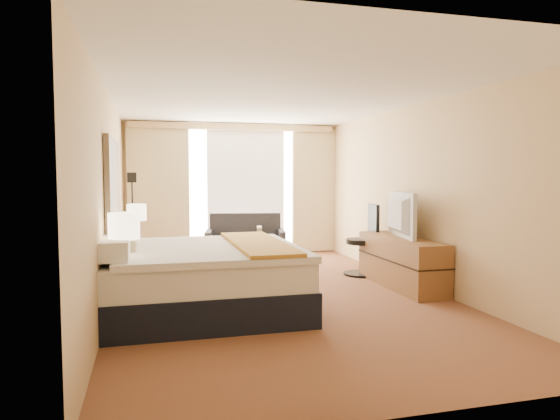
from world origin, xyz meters
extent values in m
cube|color=#5C271A|center=(0.00, 0.00, 0.00)|extent=(4.20, 7.00, 0.02)
cube|color=white|center=(0.00, 0.00, 2.60)|extent=(4.20, 7.00, 0.02)
cube|color=#DFBD88|center=(0.00, 3.50, 1.30)|extent=(4.20, 0.02, 2.60)
cube|color=#DFBD88|center=(0.00, -3.50, 1.30)|extent=(4.20, 0.02, 2.60)
cube|color=#DFBD88|center=(-2.10, 0.00, 1.30)|extent=(0.02, 7.00, 2.60)
cube|color=#DFBD88|center=(2.10, 0.00, 1.30)|extent=(0.02, 7.00, 2.60)
cube|color=black|center=(-2.06, 0.20, 1.28)|extent=(0.06, 1.85, 1.50)
cube|color=brown|center=(-1.87, -1.05, 0.28)|extent=(0.45, 0.52, 0.55)
cube|color=brown|center=(-1.87, 1.45, 0.28)|extent=(0.45, 0.52, 0.55)
cube|color=brown|center=(1.83, 0.00, 0.35)|extent=(0.50, 1.80, 0.70)
cube|color=white|center=(0.25, 3.47, 1.32)|extent=(2.30, 0.02, 2.30)
cube|color=#CCB48F|center=(-1.45, 3.38, 1.27)|extent=(1.15, 0.09, 2.50)
cube|color=#CCB48F|center=(1.65, 3.38, 1.27)|extent=(0.90, 0.09, 2.50)
cube|color=white|center=(0.25, 3.43, 1.27)|extent=(1.55, 0.04, 2.50)
cube|color=#DFBD88|center=(0.00, 3.34, 2.52)|extent=(4.00, 0.16, 0.12)
cube|color=black|center=(-1.05, -0.59, 0.19)|extent=(2.24, 2.03, 0.37)
cube|color=white|center=(-1.05, -0.59, 0.53)|extent=(2.19, 1.97, 0.32)
cube|color=white|center=(-0.96, -0.59, 0.72)|extent=(2.05, 2.05, 0.07)
cube|color=gold|center=(-0.39, -0.59, 0.77)|extent=(0.59, 2.05, 0.04)
cube|color=white|center=(-1.98, -1.08, 0.85)|extent=(0.30, 0.83, 0.19)
cube|color=white|center=(-1.98, -0.10, 0.85)|extent=(0.30, 0.83, 0.19)
cube|color=beige|center=(-1.83, -0.59, 0.90)|extent=(0.11, 0.45, 0.38)
cube|color=#5C1A1B|center=(0.04, 2.45, 0.13)|extent=(1.53, 1.01, 0.25)
cube|color=#313036|center=(0.03, 2.40, 0.33)|extent=(1.40, 0.84, 0.16)
cube|color=#313036|center=(0.10, 2.75, 0.60)|extent=(1.31, 0.38, 0.55)
cube|color=#313036|center=(-0.60, 2.57, 0.36)|extent=(0.24, 0.76, 0.45)
cube|color=#313036|center=(0.69, 2.33, 0.36)|extent=(0.24, 0.76, 0.45)
cube|color=beige|center=(0.28, 2.35, 0.50)|extent=(0.15, 0.36, 0.32)
cube|color=black|center=(-1.90, 2.39, 0.01)|extent=(0.21, 0.21, 0.02)
cylinder|color=black|center=(-1.90, 2.39, 0.75)|extent=(0.03, 0.03, 1.45)
cube|color=black|center=(-1.90, 2.39, 1.55)|extent=(0.15, 0.15, 0.17)
cylinder|color=black|center=(1.62, 0.91, 0.02)|extent=(0.55, 0.55, 0.03)
cylinder|color=black|center=(1.62, 0.91, 0.28)|extent=(0.07, 0.07, 0.49)
cylinder|color=black|center=(1.62, 0.91, 0.54)|extent=(0.48, 0.48, 0.08)
cube|color=black|center=(1.81, 0.88, 0.85)|extent=(0.11, 0.44, 0.55)
cube|color=black|center=(-1.88, -1.11, 0.57)|extent=(0.11, 0.11, 0.04)
cylinder|color=black|center=(-1.88, -1.11, 0.79)|extent=(0.03, 0.03, 0.39)
cylinder|color=#FCE5BD|center=(-1.88, -1.11, 1.07)|extent=(0.31, 0.31, 0.27)
cube|color=black|center=(-1.81, 1.41, 0.57)|extent=(0.10, 0.10, 0.04)
cylinder|color=black|center=(-1.81, 1.41, 0.77)|extent=(0.03, 0.03, 0.36)
cylinder|color=#FCE5BD|center=(-1.81, 1.41, 1.03)|extent=(0.28, 0.28, 0.24)
cube|color=#7C9BBF|center=(-1.81, -1.11, 0.60)|extent=(0.14, 0.14, 0.10)
cube|color=black|center=(-1.88, 1.50, 0.59)|extent=(0.23, 0.21, 0.07)
imported|color=black|center=(1.78, 0.13, 1.02)|extent=(0.36, 1.12, 0.64)
camera|label=1|loc=(-1.63, -6.35, 1.58)|focal=32.00mm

